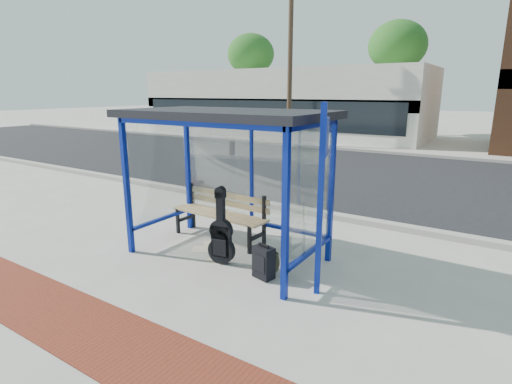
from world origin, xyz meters
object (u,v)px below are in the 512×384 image
Objects in this scene: guitar_bag at (221,238)px; backpack at (270,264)px; suitcase at (263,263)px; bench at (221,211)px.

backpack is (0.86, 0.07, -0.27)m from guitar_bag.
suitcase is 0.18m from backpack.
guitar_bag is 3.35× the size of backpack.
guitar_bag is at bearing -48.73° from bench.
suitcase is at bearing -16.54° from guitar_bag.
bench is 1.80m from backpack.
bench is at bearing 117.17° from guitar_bag.
backpack is (1.56, -0.83, -0.36)m from bench.
guitar_bag reaches higher than bench.
bench is 5.61× the size of backpack.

